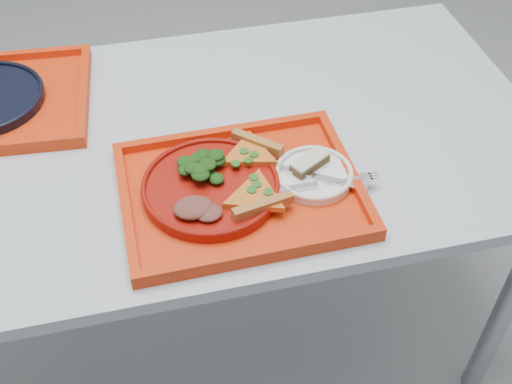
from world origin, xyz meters
TOP-DOWN VIEW (x-y plane):
  - ground at (0.00, 0.00)m, footprint 10.00×10.00m
  - table at (0.00, 0.00)m, footprint 1.60×0.80m
  - tray_main at (0.11, -0.19)m, footprint 0.45×0.36m
  - dinner_plate at (0.06, -0.18)m, footprint 0.26×0.26m
  - side_plate at (0.26, -0.19)m, footprint 0.15×0.15m
  - pizza_slice_a at (0.13, -0.23)m, footprint 0.14×0.15m
  - pizza_slice_b at (0.15, -0.12)m, footprint 0.17×0.17m
  - salad_heap at (0.05, -0.14)m, footprint 0.08×0.07m
  - meat_portion at (0.02, -0.24)m, footprint 0.07×0.06m
  - dessert_bar at (0.25, -0.17)m, footprint 0.09×0.07m
  - knife at (0.26, -0.20)m, footprint 0.17×0.11m
  - fork at (0.27, -0.22)m, footprint 0.19×0.02m

SIDE VIEW (x-z plane):
  - ground at x=0.00m, z-range 0.00..0.00m
  - table at x=0.00m, z-range 0.30..1.05m
  - tray_main at x=0.11m, z-range 0.75..0.76m
  - side_plate at x=0.26m, z-range 0.76..0.78m
  - dinner_plate at x=0.06m, z-range 0.76..0.78m
  - knife at x=0.26m, z-range 0.78..0.78m
  - fork at x=0.27m, z-range 0.78..0.78m
  - dessert_bar at x=0.25m, z-range 0.78..0.80m
  - pizza_slice_a at x=0.13m, z-range 0.78..0.80m
  - pizza_slice_b at x=0.15m, z-range 0.78..0.80m
  - meat_portion at x=0.02m, z-range 0.78..0.80m
  - salad_heap at x=0.05m, z-range 0.78..0.82m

